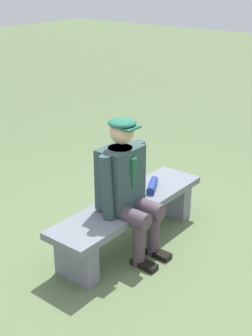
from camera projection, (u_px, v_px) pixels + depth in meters
ground_plane at (129, 242)px, 4.43m from camera, size 30.00×30.00×0.00m
bench at (130, 214)px, 4.31m from camera, size 1.75×0.45×0.43m
seated_man at (126, 184)px, 4.04m from camera, size 0.55×0.60×1.25m
rolled_magazine at (152, 185)px, 4.49m from camera, size 0.28×0.20×0.08m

